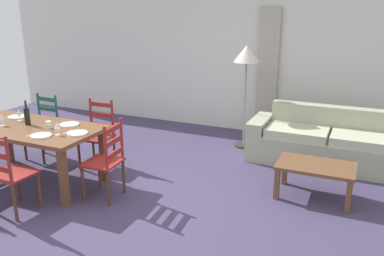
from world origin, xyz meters
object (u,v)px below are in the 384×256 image
object	(u,v)px
wine_glass_near_left	(2,117)
wine_glass_far_left	(19,113)
dining_chair_far_right	(98,134)
couch	(329,144)
dining_chair_near_right	(9,173)
dining_chair_far_left	(43,127)
standing_lamp	(247,60)
dining_chair_head_east	(106,160)
wine_bottle	(27,116)
dining_table	(29,133)
wine_glass_near_right	(57,126)
coffee_cup_primary	(49,125)
coffee_table	(316,170)

from	to	relation	value
wine_glass_near_left	wine_glass_far_left	distance (m)	0.26
dining_chair_far_right	couch	distance (m)	3.34
dining_chair_near_right	wine_glass_far_left	distance (m)	1.21
dining_chair_far_left	dining_chair_near_right	bearing A→B (deg)	-58.27
standing_lamp	dining_chair_head_east	bearing A→B (deg)	-111.29
couch	wine_bottle	bearing A→B (deg)	-148.35
dining_chair_near_right	dining_chair_far_left	world-z (taller)	same
dining_chair_head_east	wine_bottle	distance (m)	1.30
dining_table	dining_chair_near_right	size ratio (longest dim) A/B	1.98
wine_glass_near_right	coffee_cup_primary	size ratio (longest dim) A/B	1.79
dining_chair_head_east	dining_table	bearing A→B (deg)	179.55
wine_glass_near_right	couch	size ratio (longest dim) A/B	0.07
coffee_cup_primary	dining_chair_far_right	bearing A→B (deg)	76.14
wine_glass_far_left	dining_table	bearing A→B (deg)	-25.74
dining_chair_head_east	standing_lamp	xyz separation A→B (m)	(0.94, 2.42, 0.93)
dining_chair_far_left	coffee_table	xyz separation A→B (m)	(3.91, 0.29, -0.12)
dining_chair_far_right	wine_bottle	bearing A→B (deg)	-126.56
dining_chair_head_east	dining_chair_near_right	bearing A→B (deg)	-135.40
dining_chair_near_right	wine_glass_near_left	bearing A→B (deg)	139.97
dining_chair_near_right	dining_chair_far_left	bearing A→B (deg)	121.73
dining_chair_far_left	couch	distance (m)	4.23
wine_glass_near_right	coffee_cup_primary	bearing A→B (deg)	148.88
dining_chair_far_right	dining_table	bearing A→B (deg)	-121.61
dining_chair_near_right	coffee_cup_primary	bearing A→B (deg)	99.67
dining_chair_head_east	coffee_table	bearing A→B (deg)	24.39
dining_chair_near_right	dining_table	bearing A→B (deg)	120.11
dining_chair_far_right	wine_glass_near_left	distance (m)	1.25
couch	dining_chair_near_right	bearing A→B (deg)	-135.63
dining_chair_far_right	couch	size ratio (longest dim) A/B	0.42
dining_chair_far_right	coffee_table	bearing A→B (deg)	4.62
dining_chair_far_left	standing_lamp	world-z (taller)	standing_lamp
dining_table	dining_chair_head_east	size ratio (longest dim) A/B	1.98
dining_table	dining_chair_far_right	distance (m)	0.93
dining_chair_far_right	wine_glass_far_left	world-z (taller)	dining_chair_far_right
dining_chair_near_right	dining_chair_far_right	size ratio (longest dim) A/B	1.00
wine_bottle	wine_glass_near_left	xyz separation A→B (m)	(-0.25, -0.17, -0.01)
dining_chair_near_right	dining_chair_head_east	world-z (taller)	same
dining_table	dining_chair_far_right	xyz separation A→B (m)	(0.48, 0.78, -0.19)
wine_glass_near_left	wine_glass_near_right	bearing A→B (deg)	-0.71
coffee_cup_primary	couch	size ratio (longest dim) A/B	0.04
wine_bottle	coffee_table	bearing A→B (deg)	15.38
wine_bottle	coffee_table	xyz separation A→B (m)	(3.50, 0.96, -0.51)
standing_lamp	wine_glass_far_left	bearing A→B (deg)	-136.83
wine_glass_far_left	couch	xyz separation A→B (m)	(3.77, 2.09, -0.57)
wine_glass_far_left	coffee_cup_primary	distance (m)	0.61
dining_table	wine_glass_near_right	xyz separation A→B (m)	(0.59, -0.13, 0.20)
dining_chair_far_left	wine_bottle	distance (m)	0.88
dining_chair_head_east	wine_glass_far_left	bearing A→B (deg)	174.10
dining_chair_near_right	dining_chair_far_right	world-z (taller)	same
dining_chair_far_left	couch	bearing A→B (deg)	20.92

